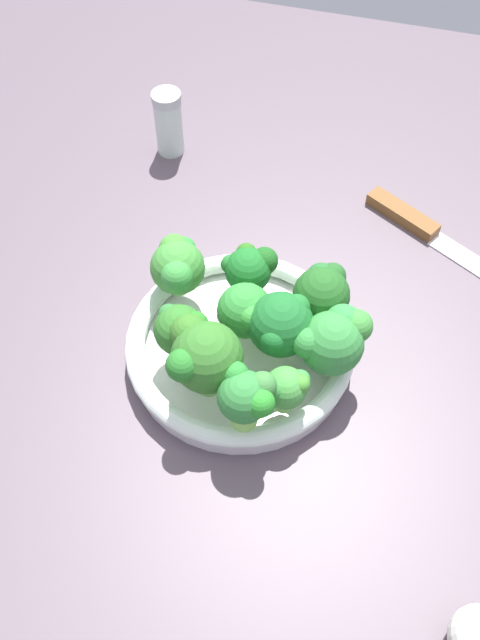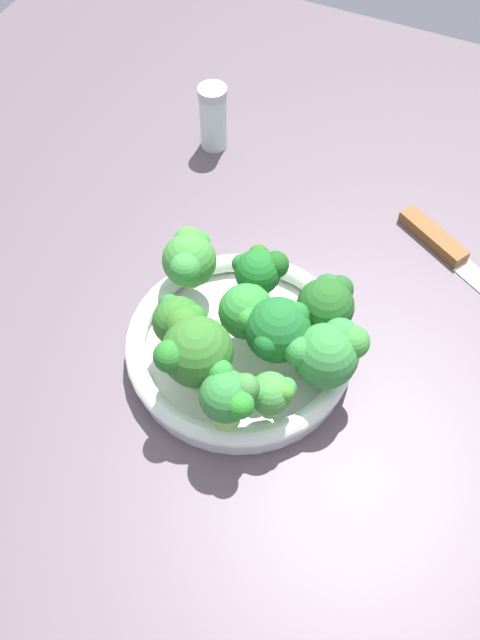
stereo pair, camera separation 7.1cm
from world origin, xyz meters
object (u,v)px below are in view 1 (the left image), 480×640
(broccoli_floret_0, at_px, (203,356))
(garlic_bulb, at_px, (480,638))
(broccoli_floret_6, at_px, (334,339))
(pepper_shaker, at_px, (169,123))
(broccoli_floret_5, at_px, (246,311))
(broccoli_floret_9, at_px, (281,325))
(broccoli_floret_8, at_px, (246,396))
(broccoli_floret_3, at_px, (181,329))
(broccoli_floret_1, at_px, (323,291))
(broccoli_floret_2, at_px, (178,266))
(broccoli_floret_7, at_px, (286,388))
(bowl, at_px, (240,347))
(knife, at_px, (434,236))
(broccoli_floret_4, at_px, (249,269))

(broccoli_floret_0, distance_m, garlic_bulb, 0.33)
(broccoli_floret_6, distance_m, pepper_shaker, 0.40)
(broccoli_floret_5, bearing_deg, broccoli_floret_9, -17.95)
(broccoli_floret_6, bearing_deg, broccoli_floret_8, -127.01)
(broccoli_floret_5, bearing_deg, broccoli_floret_3, -143.73)
(broccoli_floret_0, bearing_deg, broccoli_floret_9, 44.57)
(broccoli_floret_1, height_order, broccoli_floret_5, broccoli_floret_1)
(broccoli_floret_2, bearing_deg, broccoli_floret_7, -37.89)
(bowl, relative_size, broccoli_floret_7, 4.53)
(broccoli_floret_5, height_order, broccoli_floret_6, broccoli_floret_6)
(broccoli_floret_5, bearing_deg, pepper_shaker, 122.17)
(knife, relative_size, pepper_shaker, 2.73)
(broccoli_floret_0, height_order, broccoli_floret_7, broccoli_floret_0)
(broccoli_floret_0, height_order, broccoli_floret_1, broccoli_floret_0)
(bowl, xyz_separation_m, broccoli_floret_8, (0.03, -0.09, 0.06))
(broccoli_floret_6, xyz_separation_m, pepper_shaker, (-0.27, 0.30, -0.03))
(bowl, distance_m, broccoli_floret_6, 0.11)
(broccoli_floret_2, distance_m, broccoli_floret_5, 0.09)
(broccoli_floret_2, bearing_deg, garlic_bulb, -38.32)
(broccoli_floret_2, bearing_deg, broccoli_floret_1, 2.13)
(broccoli_floret_7, xyz_separation_m, pepper_shaker, (-0.24, 0.36, -0.02))
(broccoli_floret_0, xyz_separation_m, broccoli_floret_3, (-0.03, 0.03, -0.01))
(broccoli_floret_4, relative_size, garlic_bulb, 1.13)
(broccoli_floret_8, height_order, garlic_bulb, broccoli_floret_8)
(broccoli_floret_5, distance_m, knife, 0.29)
(broccoli_floret_9, bearing_deg, bowl, 175.52)
(bowl, xyz_separation_m, broccoli_floret_2, (-0.08, 0.04, 0.06))
(broccoli_floret_1, distance_m, garlic_bulb, 0.34)
(broccoli_floret_4, distance_m, broccoli_floret_8, 0.16)
(broccoli_floret_8, xyz_separation_m, garlic_bulb, (0.23, -0.13, -0.05))
(broccoli_floret_3, xyz_separation_m, broccoli_floret_8, (0.08, -0.06, 0.01))
(garlic_bulb, bearing_deg, bowl, 139.31)
(broccoli_floret_3, height_order, broccoli_floret_8, broccoli_floret_8)
(broccoli_floret_2, bearing_deg, broccoli_floret_8, -50.87)
(broccoli_floret_3, distance_m, pepper_shaker, 0.35)
(bowl, xyz_separation_m, broccoli_floret_9, (0.04, -0.00, 0.06))
(broccoli_floret_2, relative_size, broccoli_floret_6, 0.97)
(broccoli_floret_4, xyz_separation_m, broccoli_floret_5, (0.01, -0.05, 0.00))
(broccoli_floret_8, relative_size, knife, 0.28)
(broccoli_floret_2, relative_size, broccoli_floret_7, 1.34)
(broccoli_floret_0, xyz_separation_m, broccoli_floret_2, (-0.06, 0.11, -0.01))
(broccoli_floret_5, bearing_deg, broccoli_floret_1, 30.55)
(broccoli_floret_1, relative_size, broccoli_floret_8, 0.99)
(broccoli_floret_2, relative_size, broccoli_floret_4, 1.20)
(broccoli_floret_2, height_order, broccoli_floret_4, broccoli_floret_2)
(broccoli_floret_1, height_order, broccoli_floret_6, same)
(broccoli_floret_0, distance_m, broccoli_floret_8, 0.06)
(broccoli_floret_4, bearing_deg, broccoli_floret_1, -9.34)
(broccoli_floret_8, distance_m, knife, 0.36)
(broccoli_floret_2, relative_size, knife, 0.29)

